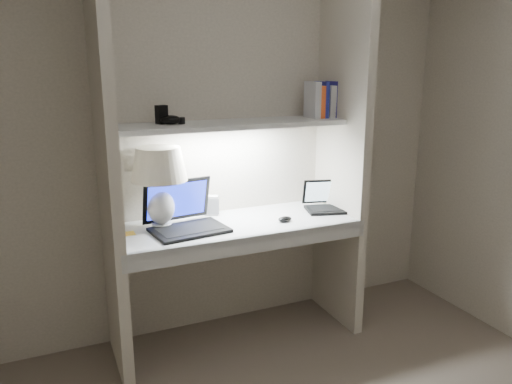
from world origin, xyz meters
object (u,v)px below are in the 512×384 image
book_row (324,100)px  laptop_main (185,218)px  table_lamp (159,174)px  laptop_netbook (327,203)px  speaker (211,205)px

book_row → laptop_main: bearing=-174.5°
table_lamp → book_row: bearing=0.3°
laptop_main → book_row: 1.16m
laptop_main → laptop_netbook: (0.97, 0.01, -0.02)m
laptop_netbook → speaker: (-0.74, 0.19, 0.02)m
laptop_main → book_row: (0.97, 0.09, 0.64)m
laptop_main → book_row: book_row is taller
laptop_main → speaker: bearing=33.1°
laptop_netbook → book_row: (-0.01, 0.08, 0.66)m
table_lamp → laptop_netbook: (1.09, -0.07, -0.28)m
speaker → laptop_main: bearing=-114.7°
speaker → laptop_netbook: bearing=10.4°
book_row → table_lamp: bearing=-179.7°
table_lamp → speaker: (0.35, 0.11, -0.26)m
table_lamp → book_row: (1.08, 0.01, 0.38)m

